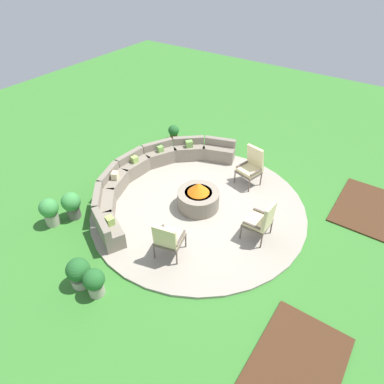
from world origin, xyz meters
The scene contains 14 objects.
ground_plane centered at (0.00, 0.00, 0.00)m, with size 24.00×24.00×0.00m, color #387A2D.
patio_circle centered at (0.00, 0.00, 0.03)m, with size 5.61×5.61×0.06m, color #9E9384.
mulch_bed_left centered at (-2.52, -3.66, 0.02)m, with size 2.17×1.43×0.04m, color #472B19.
mulch_bed_right centered at (2.52, -3.66, 0.02)m, with size 2.17×1.43×0.04m, color #472B19.
fire_pit centered at (0.00, 0.00, 0.36)m, with size 1.09×1.09×0.76m.
curved_stone_bench centered at (0.12, 1.72, 0.34)m, with size 5.18×2.42×0.67m.
lounge_chair_front_left centered at (-1.77, -0.39, 0.60)m, with size 0.73×0.70×1.02m.
lounge_chair_front_right centered at (-0.12, -1.81, 0.60)m, with size 0.64×0.57×1.05m.
lounge_chair_back_left centered at (1.71, -0.63, 0.64)m, with size 0.70×0.70×1.15m.
potted_plant_0 centered at (-2.56, 2.66, 0.43)m, with size 0.47×0.47×0.75m.
potted_plant_1 centered at (2.57, 2.74, 0.30)m, with size 0.37×0.37×0.54m.
potted_plant_2 centered at (-3.38, 0.22, 0.37)m, with size 0.44×0.44×0.67m.
potted_plant_3 centered at (-2.09, 2.42, 0.43)m, with size 0.48×0.48×0.75m.
potted_plant_4 centered at (-3.39, 0.67, 0.36)m, with size 0.49×0.49×0.68m.
Camera 1 is at (-5.73, -3.75, 5.93)m, focal length 31.89 mm.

